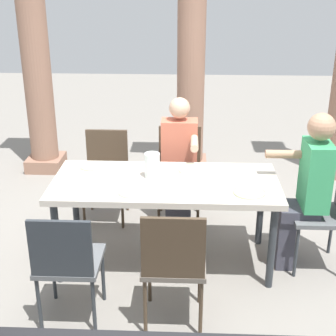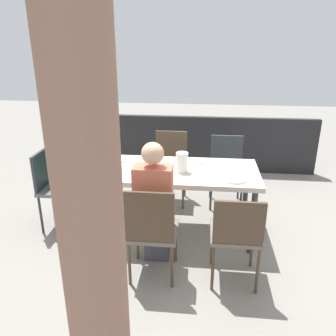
# 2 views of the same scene
# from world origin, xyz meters

# --- Properties ---
(ground_plane) EXTENTS (16.00, 16.00, 0.00)m
(ground_plane) POSITION_xyz_m (0.00, 0.00, 0.00)
(ground_plane) COLOR gray
(dining_table) EXTENTS (1.86, 0.83, 0.77)m
(dining_table) POSITION_xyz_m (0.00, 0.00, 0.70)
(dining_table) COLOR beige
(dining_table) RESTS_ON ground
(chair_west_north) EXTENTS (0.44, 0.44, 0.88)m
(chair_west_north) POSITION_xyz_m (-0.64, 0.83, 0.53)
(chair_west_north) COLOR #6A6158
(chair_west_north) RESTS_ON ground
(chair_west_south) EXTENTS (0.44, 0.44, 0.89)m
(chair_west_south) POSITION_xyz_m (-0.64, -0.84, 0.52)
(chair_west_south) COLOR #5B5E61
(chair_west_south) RESTS_ON ground
(chair_mid_north) EXTENTS (0.44, 0.44, 0.93)m
(chair_mid_north) POSITION_xyz_m (0.10, 0.84, 0.53)
(chair_mid_north) COLOR #6A6158
(chair_mid_north) RESTS_ON ground
(chair_mid_south) EXTENTS (0.44, 0.44, 0.93)m
(chair_mid_south) POSITION_xyz_m (0.10, -0.84, 0.54)
(chair_mid_south) COLOR #6A6158
(chair_mid_south) RESTS_ON ground
(chair_head_east) EXTENTS (0.44, 0.44, 0.91)m
(chair_head_east) POSITION_xyz_m (1.35, 0.00, 0.54)
(chair_head_east) COLOR #5B5E61
(chair_head_east) RESTS_ON ground
(diner_woman_green) EXTENTS (0.35, 0.49, 1.28)m
(diner_woman_green) POSITION_xyz_m (0.10, 0.66, 0.68)
(diner_woman_green) COLOR #3F3F4C
(diner_woman_green) RESTS_ON ground
(diner_man_white) EXTENTS (0.50, 0.35, 1.35)m
(diner_man_white) POSITION_xyz_m (1.15, 0.00, 0.73)
(diner_man_white) COLOR #3F3F4C
(diner_man_white) RESTS_ON ground
(stone_column_centre) EXTENTS (0.42, 0.42, 2.76)m
(stone_column_centre) POSITION_xyz_m (0.20, 2.06, 1.35)
(stone_column_centre) COLOR #936B56
(stone_column_centre) RESTS_ON ground
(patio_railing) EXTENTS (4.26, 0.10, 0.90)m
(patio_railing) POSITION_xyz_m (0.00, -2.01, 0.45)
(patio_railing) COLOR black
(patio_railing) RESTS_ON ground
(plate_0) EXTENTS (0.20, 0.20, 0.02)m
(plate_0) POSITION_xyz_m (-0.65, 0.25, 0.77)
(plate_0) COLOR white
(plate_0) RESTS_ON dining_table
(fork_0) EXTENTS (0.02, 0.17, 0.01)m
(fork_0) POSITION_xyz_m (-0.80, 0.25, 0.77)
(fork_0) COLOR silver
(fork_0) RESTS_ON dining_table
(spoon_0) EXTENTS (0.03, 0.17, 0.01)m
(spoon_0) POSITION_xyz_m (-0.50, 0.25, 0.77)
(spoon_0) COLOR silver
(spoon_0) RESTS_ON dining_table
(plate_1) EXTENTS (0.22, 0.22, 0.02)m
(plate_1) POSITION_xyz_m (-0.24, -0.25, 0.77)
(plate_1) COLOR white
(plate_1) RESTS_ON dining_table
(fork_1) EXTENTS (0.03, 0.17, 0.01)m
(fork_1) POSITION_xyz_m (-0.39, -0.25, 0.77)
(fork_1) COLOR silver
(fork_1) RESTS_ON dining_table
(spoon_1) EXTENTS (0.03, 0.17, 0.01)m
(spoon_1) POSITION_xyz_m (-0.09, -0.25, 0.77)
(spoon_1) COLOR silver
(spoon_1) RESTS_ON dining_table
(plate_2) EXTENTS (0.25, 0.25, 0.02)m
(plate_2) POSITION_xyz_m (0.22, 0.22, 0.77)
(plate_2) COLOR white
(plate_2) RESTS_ON dining_table
(fork_2) EXTENTS (0.02, 0.17, 0.01)m
(fork_2) POSITION_xyz_m (0.07, 0.22, 0.77)
(fork_2) COLOR silver
(fork_2) RESTS_ON dining_table
(spoon_2) EXTENTS (0.03, 0.17, 0.01)m
(spoon_2) POSITION_xyz_m (0.37, 0.22, 0.77)
(spoon_2) COLOR silver
(spoon_2) RESTS_ON dining_table
(plate_3) EXTENTS (0.25, 0.25, 0.02)m
(plate_3) POSITION_xyz_m (0.66, -0.23, 0.77)
(plate_3) COLOR silver
(plate_3) RESTS_ON dining_table
(fork_3) EXTENTS (0.03, 0.17, 0.01)m
(fork_3) POSITION_xyz_m (0.51, -0.23, 0.77)
(fork_3) COLOR silver
(fork_3) RESTS_ON dining_table
(spoon_3) EXTENTS (0.02, 0.17, 0.01)m
(spoon_3) POSITION_xyz_m (0.81, -0.23, 0.77)
(spoon_3) COLOR silver
(spoon_3) RESTS_ON dining_table
(water_pitcher) EXTENTS (0.13, 0.13, 0.21)m
(water_pitcher) POSITION_xyz_m (-0.11, 0.06, 0.86)
(water_pitcher) COLOR white
(water_pitcher) RESTS_ON dining_table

